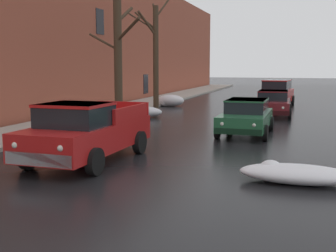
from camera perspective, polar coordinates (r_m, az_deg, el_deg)
The scene contains 11 objects.
left_sidewalk_slab at distance 23.14m, azimuth -10.82°, elevation 1.06°, with size 3.11×80.00×0.14m, color #A8A399.
brick_townhouse_facade at distance 24.11m, azimuth -15.55°, elevation 12.60°, with size 0.63×80.00×9.74m.
snow_bank_mid_block_left at distance 29.96m, azimuth 0.17°, elevation 3.32°, with size 1.89×1.12×0.80m.
snow_bank_near_corner_right at distance 10.87m, azimuth 16.29°, elevation -6.01°, with size 2.74×1.15×0.50m.
snow_bank_along_right_kerb at distance 23.62m, azimuth -3.81°, elevation 1.92°, with size 2.49×1.06×0.74m.
bare_tree_mid_block at distance 22.41m, azimuth -6.53°, elevation 9.96°, with size 3.50×3.11×6.95m.
bare_tree_far_down_block at distance 28.00m, azimuth -1.71°, elevation 9.78°, with size 2.41×3.06×7.24m.
pickup_truck_red_approaching_near_lane at distance 12.83m, azimuth -10.68°, elevation -0.74°, with size 2.33×5.07×1.76m.
sedan_green_parked_kerbside_close at distance 18.02m, azimuth 10.22°, elevation 1.34°, with size 2.03×4.43×1.42m.
sedan_maroon_parked_kerbside_mid at distance 24.63m, azimuth 13.58°, elevation 2.98°, with size 2.08×4.22×1.42m.
suv_red_parked_far_down_block at distance 30.75m, azimuth 14.07°, elevation 4.35°, with size 2.31×4.63×1.82m.
Camera 1 is at (4.30, -2.26, 2.79)m, focal length 46.53 mm.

